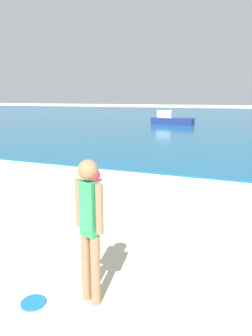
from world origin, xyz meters
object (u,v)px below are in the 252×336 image
at_px(boat_near, 171,120).
at_px(frisbee, 33,303).
at_px(person_standing, 90,224).
at_px(beach_ball, 94,175).

bearing_deg(boat_near, frisbee, -76.25).
height_order(person_standing, beach_ball, person_standing).
relative_size(person_standing, boat_near, 0.47).
bearing_deg(beach_ball, person_standing, -62.68).
height_order(boat_near, beach_ball, boat_near).
bearing_deg(boat_near, person_standing, -74.68).
relative_size(boat_near, beach_ball, 9.21).
xyz_separation_m(person_standing, frisbee, (-0.61, -0.30, -0.96)).
height_order(frisbee, boat_near, boat_near).
relative_size(frisbee, boat_near, 0.08).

